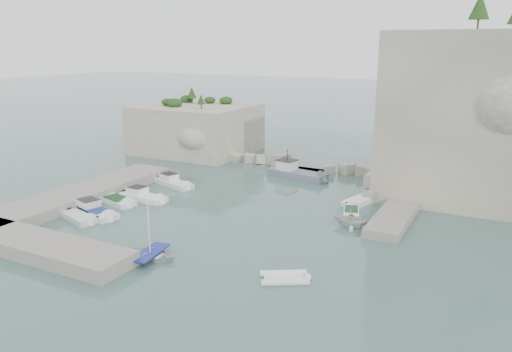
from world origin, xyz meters
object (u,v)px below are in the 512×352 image
at_px(motorboat_d, 94,214).
at_px(motorboat_c, 117,203).
at_px(motorboat_b, 143,200).
at_px(tender_east_d, 382,202).
at_px(motorboat_e, 80,220).
at_px(work_boat, 297,178).
at_px(tender_east_b, 351,215).
at_px(motorboat_a, 174,185).
at_px(tender_east_c, 361,203).
at_px(tender_east_a, 352,226).
at_px(rowboat, 151,259).
at_px(inflatable_dinghy, 284,280).

bearing_deg(motorboat_d, motorboat_c, 114.01).
relative_size(motorboat_b, tender_east_d, 1.32).
xyz_separation_m(motorboat_b, motorboat_e, (-1.15, -7.57, 0.00)).
xyz_separation_m(motorboat_b, motorboat_d, (-1.20, -5.81, 0.00)).
bearing_deg(motorboat_d, work_boat, 77.51).
distance_m(tender_east_b, tender_east_d, 5.62).
height_order(motorboat_a, motorboat_c, motorboat_a).
height_order(motorboat_e, tender_east_c, same).
height_order(tender_east_a, work_boat, work_boat).
xyz_separation_m(rowboat, tender_east_d, (12.10, 22.22, 0.00)).
distance_m(motorboat_c, rowboat, 15.00).
relative_size(motorboat_a, motorboat_d, 0.89).
distance_m(rowboat, work_boat, 27.00).
bearing_deg(motorboat_a, tender_east_c, 27.07).
relative_size(motorboat_b, tender_east_a, 1.79).
bearing_deg(motorboat_e, tender_east_d, 55.52).
bearing_deg(tender_east_d, motorboat_e, 110.35).
distance_m(motorboat_b, motorboat_e, 7.66).
height_order(inflatable_dinghy, tender_east_c, tender_east_c).
xyz_separation_m(tender_east_d, work_boat, (-11.50, 4.77, 0.00)).
bearing_deg(work_boat, motorboat_d, -109.17).
bearing_deg(motorboat_a, motorboat_d, -75.99).
relative_size(motorboat_c, work_boat, 0.63).
height_order(motorboat_a, work_boat, work_boat).
bearing_deg(rowboat, motorboat_d, 55.94).
bearing_deg(rowboat, motorboat_b, 33.85).
bearing_deg(motorboat_d, tender_east_b, 43.98).
bearing_deg(rowboat, tender_east_b, -39.83).
bearing_deg(motorboat_e, tender_east_a, 40.88).
height_order(motorboat_a, tender_east_a, tender_east_a).
height_order(rowboat, inflatable_dinghy, rowboat).
xyz_separation_m(motorboat_e, tender_east_d, (23.43, 18.40, 0.00)).
relative_size(tender_east_b, tender_east_d, 0.96).
distance_m(rowboat, tender_east_a, 17.90).
relative_size(tender_east_a, tender_east_c, 0.60).
bearing_deg(motorboat_c, rowboat, -22.46).
bearing_deg(motorboat_b, tender_east_b, 20.01).
xyz_separation_m(motorboat_c, motorboat_e, (0.51, -5.37, 0.00)).
height_order(motorboat_e, inflatable_dinghy, motorboat_e).
bearing_deg(tender_east_d, work_boat, 49.69).
bearing_deg(motorboat_d, motorboat_a, 103.33).
bearing_deg(tender_east_a, motorboat_e, 106.68).
xyz_separation_m(inflatable_dinghy, tender_east_b, (0.01, 15.42, 0.00)).
height_order(tender_east_b, work_boat, work_boat).
xyz_separation_m(motorboat_a, motorboat_b, (0.50, -5.90, 0.00)).
bearing_deg(tender_east_b, work_boat, 27.95).
bearing_deg(motorboat_b, tender_east_d, 31.16).
distance_m(motorboat_a, motorboat_b, 5.92).
relative_size(motorboat_b, work_boat, 0.71).
bearing_deg(inflatable_dinghy, motorboat_c, 130.54).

